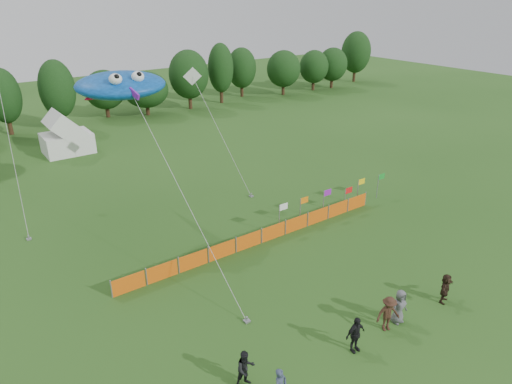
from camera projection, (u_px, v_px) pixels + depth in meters
ground at (327, 329)px, 22.31m from camera, size 160.00×160.00×0.00m
treeline at (78, 90)px, 54.83m from camera, size 104.57×8.78×8.36m
tent_right at (66, 137)px, 45.98m from camera, size 4.68×3.74×3.30m
barrier_fence at (261, 236)px, 29.72m from camera, size 19.90×0.06×1.00m
flag_row at (333, 197)px, 33.24m from camera, size 10.73×0.64×2.20m
spectator_b at (246, 369)px, 18.82m from camera, size 0.91×0.74×1.76m
spectator_c at (388, 314)px, 21.92m from camera, size 1.39×1.08×1.89m
spectator_d at (355, 334)px, 20.64m from camera, size 1.10×0.52×1.84m
spectator_e at (399, 306)px, 22.47m from camera, size 0.94×0.65×1.84m
spectator_f at (445, 288)px, 23.98m from camera, size 1.62×1.03×1.67m
stingray_kite at (119, 84)px, 29.23m from camera, size 6.69×21.30×10.72m
small_kite_white at (207, 105)px, 34.76m from camera, size 3.59×4.07×9.99m
small_kite_dark at (4, 113)px, 32.40m from camera, size 2.11×10.98×13.12m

